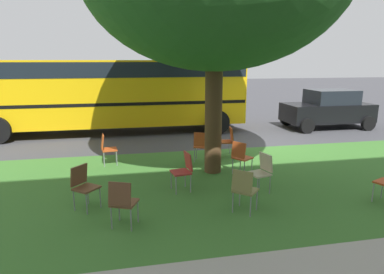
{
  "coord_description": "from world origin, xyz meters",
  "views": [
    {
      "loc": [
        4.41,
        10.5,
        2.88
      ],
      "look_at": [
        2.63,
        1.67,
        0.81
      ],
      "focal_mm": 31.31,
      "sensor_mm": 36.0,
      "label": 1
    }
  ],
  "objects_px": {
    "chair_6": "(184,169)",
    "chair_9": "(83,184)",
    "chair_7": "(244,188)",
    "school_bus": "(113,89)",
    "chair_1": "(107,147)",
    "chair_3": "(123,200)",
    "parked_car": "(328,109)",
    "chair_5": "(201,144)",
    "chair_4": "(262,170)",
    "chair_2": "(241,155)",
    "chair_0": "(228,139)"
  },
  "relations": [
    {
      "from": "chair_6",
      "to": "chair_9",
      "type": "xyz_separation_m",
      "value": [
        2.09,
        0.54,
        0.0
      ]
    },
    {
      "from": "chair_7",
      "to": "school_bus",
      "type": "height_order",
      "value": "school_bus"
    },
    {
      "from": "chair_1",
      "to": "chair_3",
      "type": "bearing_deg",
      "value": 96.5
    },
    {
      "from": "chair_1",
      "to": "parked_car",
      "type": "xyz_separation_m",
      "value": [
        -9.13,
        -3.54,
        0.32
      ]
    },
    {
      "from": "chair_3",
      "to": "chair_5",
      "type": "height_order",
      "value": "same"
    },
    {
      "from": "chair_4",
      "to": "chair_2",
      "type": "bearing_deg",
      "value": -86.98
    },
    {
      "from": "chair_2",
      "to": "chair_4",
      "type": "xyz_separation_m",
      "value": [
        -0.06,
        1.18,
        0.0
      ]
    },
    {
      "from": "chair_6",
      "to": "parked_car",
      "type": "xyz_separation_m",
      "value": [
        -7.35,
        -5.84,
        0.32
      ]
    },
    {
      "from": "chair_5",
      "to": "school_bus",
      "type": "bearing_deg",
      "value": -61.71
    },
    {
      "from": "chair_3",
      "to": "parked_car",
      "type": "bearing_deg",
      "value": -139.83
    },
    {
      "from": "school_bus",
      "to": "chair_4",
      "type": "bearing_deg",
      "value": 114.71
    },
    {
      "from": "chair_0",
      "to": "chair_5",
      "type": "distance_m",
      "value": 1.04
    },
    {
      "from": "chair_2",
      "to": "chair_4",
      "type": "height_order",
      "value": "same"
    },
    {
      "from": "chair_9",
      "to": "parked_car",
      "type": "xyz_separation_m",
      "value": [
        -9.45,
        -6.38,
        0.32
      ]
    },
    {
      "from": "chair_4",
      "to": "school_bus",
      "type": "relative_size",
      "value": 0.08
    },
    {
      "from": "chair_3",
      "to": "chair_7",
      "type": "xyz_separation_m",
      "value": [
        -2.27,
        -0.14,
        0.0
      ]
    },
    {
      "from": "school_bus",
      "to": "chair_2",
      "type": "bearing_deg",
      "value": 118.34
    },
    {
      "from": "chair_0",
      "to": "parked_car",
      "type": "xyz_separation_m",
      "value": [
        -5.53,
        -3.31,
        0.32
      ]
    },
    {
      "from": "chair_4",
      "to": "chair_1",
      "type": "bearing_deg",
      "value": -38.39
    },
    {
      "from": "chair_2",
      "to": "parked_car",
      "type": "height_order",
      "value": "parked_car"
    },
    {
      "from": "chair_7",
      "to": "chair_3",
      "type": "bearing_deg",
      "value": 3.52
    },
    {
      "from": "chair_4",
      "to": "chair_5",
      "type": "xyz_separation_m",
      "value": [
        0.79,
        -2.52,
        0.0
      ]
    },
    {
      "from": "chair_7",
      "to": "chair_9",
      "type": "bearing_deg",
      "value": -15.21
    },
    {
      "from": "chair_1",
      "to": "chair_7",
      "type": "bearing_deg",
      "value": 126.41
    },
    {
      "from": "chair_3",
      "to": "school_bus",
      "type": "relative_size",
      "value": 0.08
    },
    {
      "from": "school_bus",
      "to": "parked_car",
      "type": "bearing_deg",
      "value": 173.77
    },
    {
      "from": "chair_6",
      "to": "chair_7",
      "type": "distance_m",
      "value": 1.64
    },
    {
      "from": "chair_2",
      "to": "school_bus",
      "type": "relative_size",
      "value": 0.08
    },
    {
      "from": "chair_5",
      "to": "chair_6",
      "type": "xyz_separation_m",
      "value": [
        0.88,
        2.08,
        0.0
      ]
    },
    {
      "from": "chair_2",
      "to": "parked_car",
      "type": "xyz_separation_m",
      "value": [
        -5.74,
        -5.09,
        0.32
      ]
    },
    {
      "from": "chair_0",
      "to": "chair_1",
      "type": "bearing_deg",
      "value": 3.68
    },
    {
      "from": "chair_0",
      "to": "chair_3",
      "type": "distance_m",
      "value": 5.12
    },
    {
      "from": "chair_1",
      "to": "chair_3",
      "type": "height_order",
      "value": "same"
    },
    {
      "from": "parked_car",
      "to": "school_bus",
      "type": "height_order",
      "value": "school_bus"
    },
    {
      "from": "chair_9",
      "to": "chair_1",
      "type": "bearing_deg",
      "value": -96.41
    },
    {
      "from": "chair_3",
      "to": "parked_car",
      "type": "distance_m",
      "value": 11.38
    },
    {
      "from": "chair_1",
      "to": "chair_3",
      "type": "relative_size",
      "value": 1.0
    },
    {
      "from": "chair_7",
      "to": "chair_5",
      "type": "bearing_deg",
      "value": -89.35
    },
    {
      "from": "chair_7",
      "to": "parked_car",
      "type": "distance_m",
      "value": 9.66
    },
    {
      "from": "chair_0",
      "to": "school_bus",
      "type": "xyz_separation_m",
      "value": [
        3.49,
        -4.3,
        1.24
      ]
    },
    {
      "from": "chair_1",
      "to": "chair_4",
      "type": "bearing_deg",
      "value": 141.61
    },
    {
      "from": "chair_7",
      "to": "chair_9",
      "type": "height_order",
      "value": "same"
    },
    {
      "from": "chair_0",
      "to": "school_bus",
      "type": "relative_size",
      "value": 0.08
    },
    {
      "from": "chair_9",
      "to": "chair_6",
      "type": "bearing_deg",
      "value": -165.54
    },
    {
      "from": "chair_1",
      "to": "parked_car",
      "type": "bearing_deg",
      "value": -158.78
    },
    {
      "from": "chair_7",
      "to": "parked_car",
      "type": "bearing_deg",
      "value": -131.76
    },
    {
      "from": "chair_4",
      "to": "parked_car",
      "type": "xyz_separation_m",
      "value": [
        -5.68,
        -6.27,
        0.32
      ]
    },
    {
      "from": "chair_3",
      "to": "chair_5",
      "type": "xyz_separation_m",
      "value": [
        -2.23,
        -3.58,
        0.0
      ]
    },
    {
      "from": "chair_5",
      "to": "chair_9",
      "type": "height_order",
      "value": "same"
    },
    {
      "from": "chair_7",
      "to": "school_bus",
      "type": "relative_size",
      "value": 0.08
    }
  ]
}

